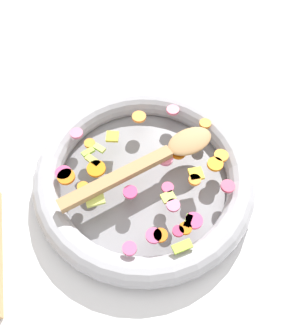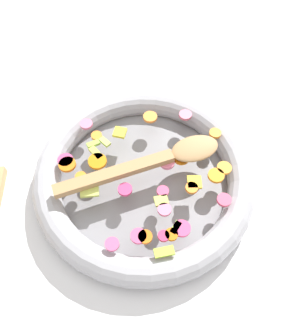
{
  "view_description": "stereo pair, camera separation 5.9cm",
  "coord_description": "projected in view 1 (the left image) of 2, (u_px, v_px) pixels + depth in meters",
  "views": [
    {
      "loc": [
        0.31,
        -0.08,
        0.55
      ],
      "look_at": [
        0.0,
        0.0,
        0.05
      ],
      "focal_mm": 35.0,
      "sensor_mm": 36.0,
      "label": 1
    },
    {
      "loc": [
        0.32,
        -0.02,
        0.55
      ],
      "look_at": [
        0.0,
        0.0,
        0.05
      ],
      "focal_mm": 35.0,
      "sensor_mm": 36.0,
      "label": 2
    }
  ],
  "objects": [
    {
      "name": "ground_plane",
      "position": [
        144.0,
        182.0,
        0.63
      ],
      "size": [
        4.0,
        4.0,
        0.0
      ],
      "primitive_type": "plane",
      "color": "silver"
    },
    {
      "name": "chopped_vegetables",
      "position": [
        147.0,
        175.0,
        0.58
      ],
      "size": [
        0.3,
        0.32,
        0.01
      ],
      "color": "orange",
      "rests_on": "skillet"
    },
    {
      "name": "wooden_spoon",
      "position": [
        156.0,
        158.0,
        0.59
      ],
      "size": [
        0.13,
        0.3,
        0.01
      ],
      "color": "#A87F51",
      "rests_on": "chopped_vegetables"
    },
    {
      "name": "skillet",
      "position": [
        144.0,
        176.0,
        0.62
      ],
      "size": [
        0.41,
        0.41,
        0.05
      ],
      "color": "slate",
      "rests_on": "ground_plane"
    }
  ]
}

